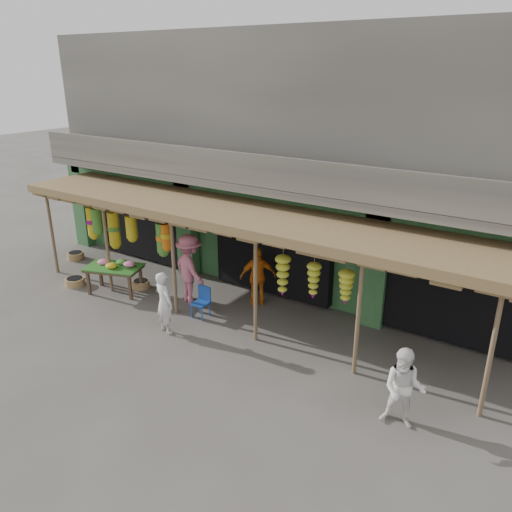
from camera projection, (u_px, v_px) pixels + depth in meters
The scene contains 12 objects.
ground at pixel (227, 325), 12.53m from camera, with size 80.00×80.00×0.00m, color #514C47.
building at pixel (320, 162), 15.12m from camera, with size 16.40×6.80×7.00m.
awning at pixel (238, 218), 12.33m from camera, with size 14.00×2.70×2.79m.
flower_table at pixel (115, 268), 14.10m from camera, with size 1.77×1.37×0.93m.
blue_chair at pixel (202, 300), 12.83m from camera, with size 0.40×0.41×0.81m.
basket_left at pixel (76, 256), 16.79m from camera, with size 0.55×0.55×0.23m, color olive.
basket_mid at pixel (75, 282), 14.77m from camera, with size 0.57×0.57×0.22m, color olive.
basket_right at pixel (141, 284), 14.59m from camera, with size 0.51×0.51×0.23m, color #AA794F.
person_front at pixel (164, 302), 11.95m from camera, with size 0.57×0.38×1.57m, color silver.
person_right at pixel (404, 389), 8.77m from camera, with size 0.75×0.59×1.55m, color white.
person_vendor at pixel (258, 276), 13.34m from camera, with size 0.96×0.40×1.64m, color orange.
person_shopper at pixel (190, 269), 13.41m from camera, with size 1.26×0.72×1.95m, color #CB6B83.
Camera 1 is at (6.74, -8.84, 6.09)m, focal length 35.00 mm.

